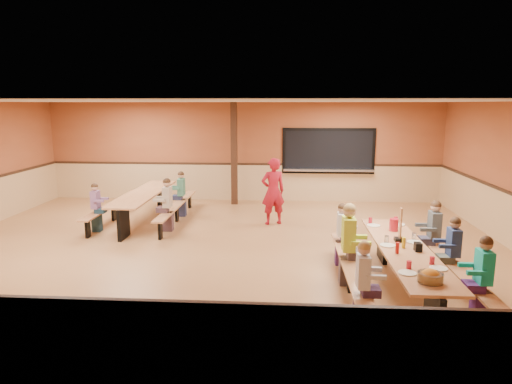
{
  "coord_description": "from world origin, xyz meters",
  "views": [
    {
      "loc": [
        1.34,
        -8.88,
        2.96
      ],
      "look_at": [
        0.71,
        0.4,
        1.15
      ],
      "focal_mm": 32.0,
      "sensor_mm": 36.0,
      "label": 1
    }
  ],
  "objects": [
    {
      "name": "ground",
      "position": [
        0.0,
        0.0,
        0.0
      ],
      "size": [
        12.0,
        12.0,
        0.0
      ],
      "primitive_type": "plane",
      "color": "#956038",
      "rests_on": "ground"
    },
    {
      "name": "room_envelope",
      "position": [
        0.0,
        0.0,
        0.69
      ],
      "size": [
        12.04,
        10.04,
        3.02
      ],
      "color": "#984F2C",
      "rests_on": "ground"
    },
    {
      "name": "kitchen_pass_through",
      "position": [
        2.6,
        4.96,
        1.49
      ],
      "size": [
        2.78,
        0.28,
        1.38
      ],
      "color": "black",
      "rests_on": "ground"
    },
    {
      "name": "structural_post",
      "position": [
        -0.2,
        4.4,
        1.5
      ],
      "size": [
        0.18,
        0.18,
        3.0
      ],
      "primitive_type": "cube",
      "color": "black",
      "rests_on": "ground"
    },
    {
      "name": "cafeteria_table_main",
      "position": [
        3.19,
        -1.92,
        0.53
      ],
      "size": [
        1.91,
        3.7,
        0.74
      ],
      "color": "#B17146",
      "rests_on": "ground"
    },
    {
      "name": "cafeteria_table_second",
      "position": [
        -2.26,
        2.25,
        0.53
      ],
      "size": [
        1.91,
        3.7,
        0.74
      ],
      "color": "#B17146",
      "rests_on": "ground"
    },
    {
      "name": "seated_child_white_left",
      "position": [
        2.37,
        -3.09,
        0.59
      ],
      "size": [
        0.35,
        0.29,
        1.17
      ],
      "primitive_type": null,
      "color": "silver",
      "rests_on": "ground"
    },
    {
      "name": "seated_adult_yellow",
      "position": [
        2.37,
        -1.61,
        0.67
      ],
      "size": [
        0.44,
        0.36,
        1.35
      ],
      "primitive_type": null,
      "color": "#C6E936",
      "rests_on": "ground"
    },
    {
      "name": "seated_child_grey_left",
      "position": [
        2.37,
        -0.67,
        0.57
      ],
      "size": [
        0.34,
        0.28,
        1.15
      ],
      "primitive_type": null,
      "color": "silver",
      "rests_on": "ground"
    },
    {
      "name": "seated_child_teal_right",
      "position": [
        4.02,
        -2.84,
        0.6
      ],
      "size": [
        0.36,
        0.3,
        1.2
      ],
      "primitive_type": null,
      "color": "#15A996",
      "rests_on": "ground"
    },
    {
      "name": "seated_child_navy_right",
      "position": [
        4.02,
        -1.7,
        0.59
      ],
      "size": [
        0.35,
        0.29,
        1.18
      ],
      "primitive_type": null,
      "color": "navy",
      "rests_on": "ground"
    },
    {
      "name": "seated_child_char_right",
      "position": [
        4.02,
        -0.73,
        0.62
      ],
      "size": [
        0.38,
        0.31,
        1.23
      ],
      "primitive_type": null,
      "color": "#43494B",
      "rests_on": "ground"
    },
    {
      "name": "seated_child_purple_sec",
      "position": [
        -3.08,
        1.21,
        0.57
      ],
      "size": [
        0.33,
        0.27,
        1.13
      ],
      "primitive_type": null,
      "color": "slate",
      "rests_on": "ground"
    },
    {
      "name": "seated_child_green_sec",
      "position": [
        -1.43,
        2.82,
        0.59
      ],
      "size": [
        0.36,
        0.29,
        1.18
      ],
      "primitive_type": null,
      "color": "#3F826A",
      "rests_on": "ground"
    },
    {
      "name": "seated_child_tan_sec",
      "position": [
        -1.43,
        1.39,
        0.62
      ],
      "size": [
        0.38,
        0.31,
        1.23
      ],
      "primitive_type": null,
      "color": "tan",
      "rests_on": "ground"
    },
    {
      "name": "standing_woman",
      "position": [
        1.02,
        2.16,
        0.83
      ],
      "size": [
        0.71,
        0.58,
        1.66
      ],
      "primitive_type": "imported",
      "rotation": [
        0.0,
        0.0,
        3.5
      ],
      "color": "maroon",
      "rests_on": "ground"
    },
    {
      "name": "punch_pitcher",
      "position": [
        3.25,
        -0.93,
        0.85
      ],
      "size": [
        0.16,
        0.16,
        0.22
      ],
      "primitive_type": "cylinder",
      "color": "red",
      "rests_on": "cafeteria_table_main"
    },
    {
      "name": "chip_bowl",
      "position": [
        3.17,
        -3.3,
        0.81
      ],
      "size": [
        0.32,
        0.32,
        0.15
      ],
      "primitive_type": null,
      "color": "orange",
      "rests_on": "cafeteria_table_main"
    },
    {
      "name": "napkin_dispenser",
      "position": [
        3.36,
        -2.06,
        0.8
      ],
      "size": [
        0.1,
        0.14,
        0.13
      ],
      "primitive_type": "cube",
      "color": "black",
      "rests_on": "cafeteria_table_main"
    },
    {
      "name": "condiment_mustard",
      "position": [
        3.18,
        -1.91,
        0.82
      ],
      "size": [
        0.06,
        0.06,
        0.17
      ],
      "primitive_type": "cylinder",
      "color": "yellow",
      "rests_on": "cafeteria_table_main"
    },
    {
      "name": "condiment_ketchup",
      "position": [
        3.02,
        -2.19,
        0.82
      ],
      "size": [
        0.06,
        0.06,
        0.17
      ],
      "primitive_type": "cylinder",
      "color": "#B2140F",
      "rests_on": "cafeteria_table_main"
    },
    {
      "name": "table_paddle",
      "position": [
        3.2,
        -1.57,
        0.88
      ],
      "size": [
        0.16,
        0.16,
        0.56
      ],
      "color": "black",
      "rests_on": "cafeteria_table_main"
    },
    {
      "name": "place_settings",
      "position": [
        3.19,
        -1.92,
        0.8
      ],
      "size": [
        0.65,
        3.3,
        0.11
      ],
      "primitive_type": null,
      "color": "beige",
      "rests_on": "cafeteria_table_main"
    }
  ]
}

